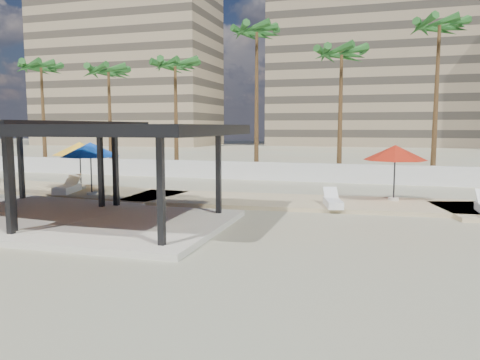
# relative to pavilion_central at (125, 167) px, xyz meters

# --- Properties ---
(ground) EXTENTS (200.00, 200.00, 0.00)m
(ground) POSITION_rel_pavilion_central_xyz_m (2.76, -0.20, -2.16)
(ground) COLOR tan
(ground) RESTS_ON ground
(promenade) EXTENTS (44.45, 7.97, 0.24)m
(promenade) POSITION_rel_pavilion_central_xyz_m (4.76, 7.47, -2.10)
(promenade) COLOR #C6B284
(promenade) RESTS_ON ground
(boundary_wall) EXTENTS (56.00, 0.30, 1.20)m
(boundary_wall) POSITION_rel_pavilion_central_xyz_m (2.76, 15.80, -1.56)
(boundary_wall) COLOR silver
(boundary_wall) RESTS_ON ground
(building_west) EXTENTS (34.00, 16.00, 32.40)m
(building_west) POSITION_rel_pavilion_central_xyz_m (-39.24, 67.80, 13.11)
(building_west) COLOR #937F60
(building_west) RESTS_ON ground
(building_mid) EXTENTS (38.00, 16.00, 30.40)m
(building_mid) POSITION_rel_pavilion_central_xyz_m (6.76, 77.80, 12.11)
(building_mid) COLOR #847259
(building_mid) RESTS_ON ground
(pavilion_central) EXTENTS (7.29, 7.29, 3.62)m
(pavilion_central) POSITION_rel_pavilion_central_xyz_m (0.00, 0.00, 0.00)
(pavilion_central) COLOR beige
(pavilion_central) RESTS_ON ground
(pavilion_west) EXTENTS (8.04, 8.04, 3.75)m
(pavilion_west) POSITION_rel_pavilion_central_xyz_m (-5.14, 0.59, 0.08)
(pavilion_west) COLOR beige
(pavilion_west) RESTS_ON ground
(umbrella_b) EXTENTS (2.96, 2.96, 2.54)m
(umbrella_b) POSITION_rel_pavilion_central_xyz_m (-7.16, 7.44, 0.20)
(umbrella_b) COLOR beige
(umbrella_b) RESTS_ON promenade
(umbrella_c) EXTENTS (2.97, 2.97, 2.54)m
(umbrella_c) POSITION_rel_pavilion_central_xyz_m (9.12, 8.11, 0.20)
(umbrella_c) COLOR beige
(umbrella_c) RESTS_ON promenade
(umbrella_f) EXTENTS (3.22, 3.22, 2.61)m
(umbrella_f) POSITION_rel_pavilion_central_xyz_m (-5.22, 5.60, 0.26)
(umbrella_f) COLOR beige
(umbrella_f) RESTS_ON promenade
(lounger_a) EXTENTS (1.27, 2.35, 0.85)m
(lounger_a) POSITION_rel_pavilion_central_xyz_m (-6.92, 5.97, -1.78)
(lounger_a) COLOR white
(lounger_a) RESTS_ON promenade
(lounger_b) EXTENTS (1.06, 1.99, 0.72)m
(lounger_b) POSITION_rel_pavilion_central_xyz_m (6.61, 5.64, -1.81)
(lounger_b) COLOR white
(lounger_b) RESTS_ON promenade
(palm_a) EXTENTS (3.00, 3.00, 9.20)m
(palm_a) POSITION_rel_pavilion_central_xyz_m (-18.24, 18.10, 5.88)
(palm_a) COLOR brown
(palm_a) RESTS_ON ground
(palm_b) EXTENTS (3.00, 3.00, 8.71)m
(palm_b) POSITION_rel_pavilion_central_xyz_m (-12.24, 18.50, 5.42)
(palm_b) COLOR brown
(palm_b) RESTS_ON ground
(palm_c) EXTENTS (3.00, 3.00, 8.91)m
(palm_c) POSITION_rel_pavilion_central_xyz_m (-6.24, 17.90, 5.61)
(palm_c) COLOR brown
(palm_c) RESTS_ON ground
(palm_d) EXTENTS (3.00, 3.00, 11.13)m
(palm_d) POSITION_rel_pavilion_central_xyz_m (-0.24, 18.70, 7.69)
(palm_d) COLOR brown
(palm_d) RESTS_ON ground
(palm_e) EXTENTS (3.00, 3.00, 9.27)m
(palm_e) POSITION_rel_pavilion_central_xyz_m (5.76, 18.20, 5.95)
(palm_e) COLOR brown
(palm_e) RESTS_ON ground
(palm_f) EXTENTS (3.00, 3.00, 10.75)m
(palm_f) POSITION_rel_pavilion_central_xyz_m (11.76, 18.40, 7.33)
(palm_f) COLOR brown
(palm_f) RESTS_ON ground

